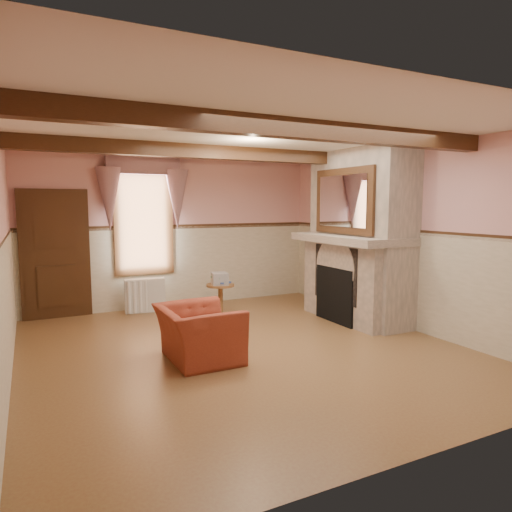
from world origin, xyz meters
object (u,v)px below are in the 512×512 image
armchair (198,333)px  side_table (221,300)px  mantel_clock (328,227)px  oil_lamp (342,226)px  radiator (145,295)px  bowl (359,233)px

armchair → side_table: bearing=-29.3°
mantel_clock → armchair: bearing=-154.0°
oil_lamp → side_table: bearing=150.8°
armchair → side_table: armchair is taller
radiator → bowl: bearing=-32.1°
armchair → side_table: (1.11, 2.01, -0.06)m
mantel_clock → oil_lamp: bearing=-90.0°
armchair → radiator: armchair is taller
side_table → mantel_clock: 2.27m
armchair → bowl: size_ratio=2.96×
radiator → bowl: (2.92, -2.29, 1.16)m
mantel_clock → side_table: bearing=162.0°
bowl → oil_lamp: oil_lamp is taller
radiator → mantel_clock: mantel_clock is taller
radiator → oil_lamp: oil_lamp is taller
side_table → mantel_clock: mantel_clock is taller
mantel_clock → radiator: bearing=153.9°
armchair → mantel_clock: size_ratio=4.32×
side_table → radiator: radiator is taller
oil_lamp → mantel_clock: bearing=90.0°
armchair → bowl: bowl is taller
armchair → bowl: bearing=-79.6°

